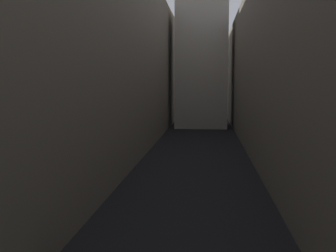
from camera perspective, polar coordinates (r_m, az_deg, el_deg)
The scene contains 3 objects.
ground_plane at distance 42.28m, azimuth 4.10°, elevation -4.30°, with size 264.00×264.00×0.00m, color black.
building_block_left at distance 45.63m, azimuth -11.39°, elevation 9.33°, with size 13.34×108.00×20.57m, color #756B5B.
building_block_right at distance 44.59m, azimuth 18.08°, elevation 7.91°, with size 10.08×108.00×18.52m, color #756B5B.
Camera 1 is at (1.17, 6.44, 7.68)m, focal length 42.14 mm.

